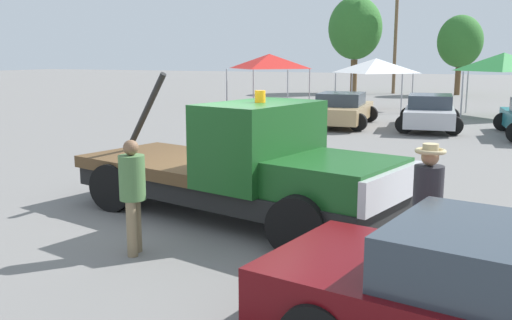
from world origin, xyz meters
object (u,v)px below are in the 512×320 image
Objects in this scene: person_at_hood at (133,189)px; tow_truck at (246,169)px; parked_car_silver at (430,112)px; canopy_tent_green at (504,62)px; canopy_tent_red at (269,61)px; utility_pole at (396,24)px; canopy_tent_white at (376,66)px; tree_center at (355,28)px; tree_left at (460,42)px; parked_car_tan at (342,110)px; person_near_truck at (428,199)px.

tow_truck is at bearing 53.34° from person_at_hood.
parked_car_silver is 6.34m from canopy_tent_green.
tow_truck is 1.76× the size of canopy_tent_red.
canopy_tent_green is 16.46m from utility_pole.
canopy_tent_white is (-2.40, 21.24, 1.37)m from tow_truck.
canopy_tent_red is at bearing -97.30° from tree_center.
canopy_tent_white is at bearing -70.91° from tree_center.
tow_truck is at bearing 167.98° from parked_car_silver.
tree_center is (1.62, 12.63, 2.26)m from canopy_tent_red.
canopy_tent_white reaches higher than tow_truck.
parked_car_tan is at bearing -97.49° from tree_left.
parked_car_tan is 1.50× the size of canopy_tent_green.
canopy_tent_white is 0.36× the size of utility_pole.
person_at_hood is (-0.74, -2.24, 0.06)m from tow_truck.
canopy_tent_green is 17.72m from tree_center.
canopy_tent_red is (-6.26, 7.42, 1.82)m from parked_car_tan.
person_at_hood is 0.30× the size of tree_left.
canopy_tent_red is 12.16m from canopy_tent_green.
utility_pole is at bearing -129.57° from person_near_truck.
person_near_truck is 15.57m from parked_car_silver.
person_near_truck is 0.54× the size of canopy_tent_green.
tree_center reaches higher than canopy_tent_green.
tree_center is at bearing 15.39° from parked_car_silver.
utility_pole is at bearing 7.53° from parked_car_silver.
canopy_tent_white is at bearing 75.63° from person_at_hood.
person_at_hood is 0.24× the size of tree_center.
tow_truck is 3.49m from person_near_truck.
tree_left is at bearing 4.94° from tree_center.
canopy_tent_white reaches higher than parked_car_silver.
parked_car_tan is 20.98m from tree_center.
canopy_tent_red reaches higher than person_near_truck.
utility_pole is at bearing 117.50° from canopy_tent_green.
person_near_truck is at bearing -76.13° from canopy_tent_white.
utility_pole is (-1.71, 20.34, 4.37)m from parked_car_tan.
person_near_truck is 0.51× the size of canopy_tent_white.
parked_car_tan is (-5.28, 15.10, -0.38)m from person_near_truck.
parked_car_tan is 7.73m from canopy_tent_white.
canopy_tent_red is 12.93m from tree_center.
person_near_truck is 4.02m from person_at_hood.
tree_center is at bearing -175.06° from tree_left.
person_at_hood is 23.58m from canopy_tent_white.
parked_car_silver is 21.08m from utility_pole.
tree_center is at bearing 114.51° from tow_truck.
utility_pole reaches higher than tree_left.
person_near_truck is at bearing -165.83° from parked_car_tan.
tree_left reaches higher than canopy_tent_red.
tree_left is at bearing 77.00° from canopy_tent_white.
tow_truck is 0.91× the size of tree_center.
parked_car_tan is at bearing 89.17° from parked_car_silver.
person_at_hood is 36.62m from utility_pole.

